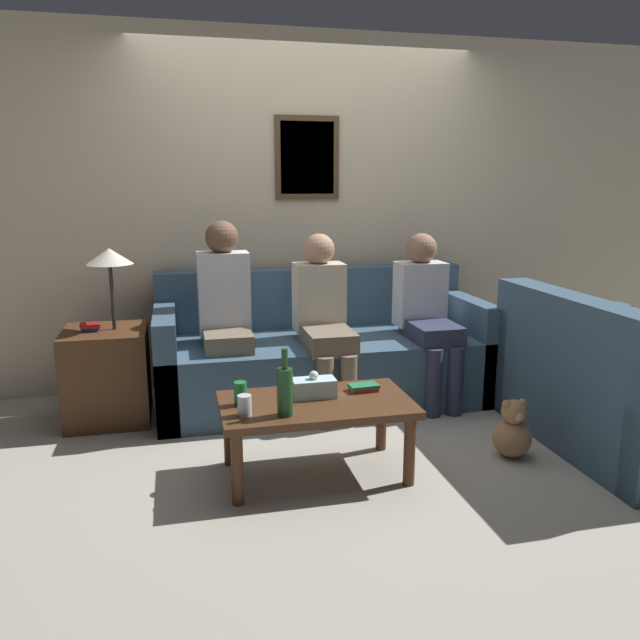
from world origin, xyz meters
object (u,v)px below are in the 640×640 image
at_px(person_left, 225,310).
at_px(person_middle, 324,315).
at_px(teddy_bear, 513,432).
at_px(couch_side, 618,392).
at_px(drinking_glass, 245,405).
at_px(person_right, 427,310).
at_px(coffee_table, 316,412).
at_px(couch_main, 321,355).
at_px(wine_bottle, 285,390).

xyz_separation_m(person_left, person_middle, (0.65, -0.07, -0.05)).
relative_size(person_left, teddy_bear, 3.77).
relative_size(couch_side, drinking_glass, 13.57).
height_order(person_middle, person_right, person_middle).
distance_m(coffee_table, person_left, 1.17).
relative_size(coffee_table, person_left, 0.78).
distance_m(person_middle, teddy_bear, 1.42).
bearing_deg(couch_side, drinking_glass, 92.96).
distance_m(couch_main, teddy_bear, 1.48).
xyz_separation_m(couch_main, person_left, (-0.68, -0.13, 0.39)).
relative_size(couch_side, wine_bottle, 4.17).
height_order(couch_side, teddy_bear, couch_side).
relative_size(drinking_glass, person_right, 0.09).
bearing_deg(drinking_glass, couch_side, 2.96).
relative_size(couch_side, person_middle, 1.19).
distance_m(person_right, teddy_bear, 1.14).
distance_m(couch_main, person_right, 0.81).
distance_m(wine_bottle, person_middle, 1.24).
bearing_deg(wine_bottle, teddy_bear, 5.35).
bearing_deg(person_right, person_left, 177.08).
height_order(person_right, teddy_bear, person_right).
height_order(drinking_glass, person_right, person_right).
bearing_deg(couch_main, person_left, -169.56).
bearing_deg(drinking_glass, person_left, 89.48).
distance_m(couch_side, person_right, 1.32).
distance_m(couch_side, person_middle, 1.87).
distance_m(coffee_table, person_middle, 1.06).
bearing_deg(drinking_glass, coffee_table, 17.43).
bearing_deg(person_middle, couch_main, 81.32).
distance_m(couch_main, coffee_table, 1.22).
bearing_deg(person_middle, wine_bottle, -112.21).
distance_m(couch_side, coffee_table, 1.82).
xyz_separation_m(person_middle, person_right, (0.74, 0.00, -0.00)).
distance_m(person_left, teddy_bear, 1.94).
distance_m(couch_side, person_left, 2.47).
distance_m(person_left, person_right, 1.39).
relative_size(coffee_table, person_middle, 0.84).
bearing_deg(wine_bottle, couch_side, 4.42).
xyz_separation_m(couch_main, couch_side, (1.52, -1.18, 0.00)).
height_order(couch_main, couch_side, same).
distance_m(wine_bottle, drinking_glass, 0.21).
distance_m(wine_bottle, teddy_bear, 1.39).
xyz_separation_m(couch_main, person_middle, (-0.03, -0.20, 0.34)).
height_order(couch_side, person_left, person_left).
xyz_separation_m(person_left, teddy_bear, (1.51, -1.09, -0.56)).
bearing_deg(person_left, person_middle, -6.47).
height_order(couch_main, drinking_glass, couch_main).
distance_m(couch_main, person_left, 0.79).
bearing_deg(wine_bottle, drinking_glass, 168.00).
relative_size(person_middle, teddy_bear, 3.49).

